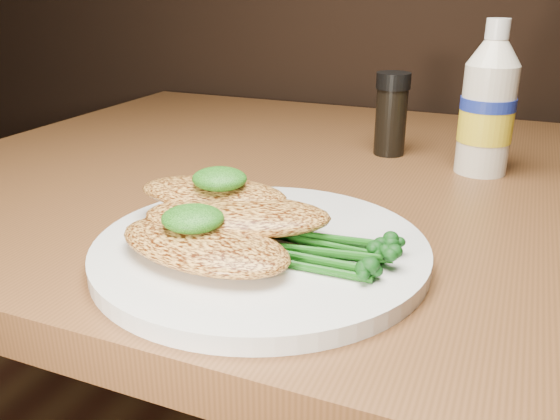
% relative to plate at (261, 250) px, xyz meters
% --- Properties ---
extents(plate, '(0.28, 0.28, 0.01)m').
position_rel_plate_xyz_m(plate, '(0.00, 0.00, 0.00)').
color(plate, white).
rests_on(plate, dining_table).
extents(chicken_front, '(0.16, 0.11, 0.02)m').
position_rel_plate_xyz_m(chicken_front, '(-0.03, -0.05, 0.02)').
color(chicken_front, gold).
rests_on(chicken_front, plate).
extents(chicken_mid, '(0.17, 0.12, 0.02)m').
position_rel_plate_xyz_m(chicken_mid, '(-0.02, -0.00, 0.03)').
color(chicken_mid, gold).
rests_on(chicken_mid, plate).
extents(chicken_back, '(0.14, 0.08, 0.02)m').
position_rel_plate_xyz_m(chicken_back, '(-0.06, 0.02, 0.03)').
color(chicken_back, gold).
rests_on(chicken_back, plate).
extents(pesto_front, '(0.06, 0.05, 0.02)m').
position_rel_plate_xyz_m(pesto_front, '(-0.04, -0.04, 0.04)').
color(pesto_front, '#0D3608').
rests_on(pesto_front, chicken_front).
extents(pesto_back, '(0.05, 0.05, 0.02)m').
position_rel_plate_xyz_m(pesto_back, '(-0.05, 0.02, 0.05)').
color(pesto_back, '#0D3608').
rests_on(pesto_back, chicken_back).
extents(broccolini_bundle, '(0.17, 0.15, 0.02)m').
position_rel_plate_xyz_m(broccolini_bundle, '(0.05, -0.01, 0.02)').
color(broccolini_bundle, '#155111').
rests_on(broccolini_bundle, plate).
extents(mayo_bottle, '(0.08, 0.08, 0.18)m').
position_rel_plate_xyz_m(mayo_bottle, '(0.15, 0.32, 0.08)').
color(mayo_bottle, silver).
rests_on(mayo_bottle, dining_table).
extents(pepper_grinder, '(0.05, 0.05, 0.11)m').
position_rel_plate_xyz_m(pepper_grinder, '(0.03, 0.36, 0.05)').
color(pepper_grinder, black).
rests_on(pepper_grinder, dining_table).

